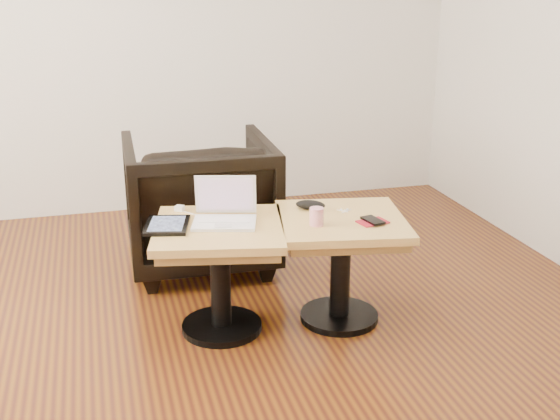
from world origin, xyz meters
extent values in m
cube|color=#3E1B10|center=(0.00, 0.00, 0.00)|extent=(4.50, 4.50, 0.01)
cube|color=silver|center=(0.00, 2.25, 1.35)|extent=(4.50, 0.02, 2.70)
cube|color=silver|center=(0.00, -2.25, 1.35)|extent=(4.50, 0.02, 2.70)
cylinder|color=black|center=(0.12, 0.25, 0.02)|extent=(0.40, 0.40, 0.03)
cylinder|color=black|center=(0.12, 0.25, 0.27)|extent=(0.10, 0.10, 0.48)
cube|color=brown|center=(0.12, 0.25, 0.49)|extent=(0.66, 0.66, 0.04)
cube|color=#BB863B|center=(0.12, 0.25, 0.53)|extent=(0.72, 0.72, 0.04)
cylinder|color=black|center=(0.72, 0.20, 0.02)|extent=(0.40, 0.40, 0.03)
cylinder|color=black|center=(0.72, 0.20, 0.27)|extent=(0.10, 0.10, 0.48)
cube|color=brown|center=(0.72, 0.20, 0.49)|extent=(0.65, 0.65, 0.04)
cube|color=#BB863B|center=(0.72, 0.20, 0.53)|extent=(0.70, 0.70, 0.04)
cube|color=white|center=(0.15, 0.25, 0.56)|extent=(0.34, 0.28, 0.02)
cube|color=silver|center=(0.16, 0.28, 0.57)|extent=(0.26, 0.16, 0.00)
cube|color=silver|center=(0.13, 0.20, 0.57)|extent=(0.09, 0.07, 0.00)
cube|color=white|center=(0.18, 0.37, 0.66)|extent=(0.29, 0.11, 0.20)
cube|color=#A44538|center=(0.18, 0.37, 0.66)|extent=(0.26, 0.09, 0.16)
cube|color=black|center=(-0.12, 0.29, 0.56)|extent=(0.25, 0.29, 0.02)
cube|color=#191E38|center=(-0.12, 0.29, 0.57)|extent=(0.20, 0.24, 0.00)
cube|color=white|center=(-0.03, 0.51, 0.56)|extent=(0.06, 0.06, 0.02)
ellipsoid|color=black|center=(0.61, 0.36, 0.57)|extent=(0.16, 0.13, 0.05)
cylinder|color=#E23F66|center=(0.57, 0.13, 0.59)|extent=(0.08, 0.08, 0.09)
sphere|color=white|center=(0.77, 0.28, 0.56)|extent=(0.01, 0.01, 0.01)
sphere|color=white|center=(0.78, 0.29, 0.56)|extent=(0.01, 0.01, 0.01)
sphere|color=white|center=(0.75, 0.29, 0.56)|extent=(0.01, 0.01, 0.01)
cylinder|color=white|center=(0.77, 0.28, 0.55)|extent=(0.07, 0.04, 0.00)
cube|color=#A92630|center=(0.84, 0.09, 0.55)|extent=(0.15, 0.12, 0.01)
cube|color=black|center=(0.84, 0.09, 0.56)|extent=(0.09, 0.13, 0.01)
imported|color=black|center=(0.16, 1.11, 0.39)|extent=(0.86, 0.89, 0.79)
camera|label=1|loc=(-0.41, -2.83, 1.69)|focal=45.00mm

